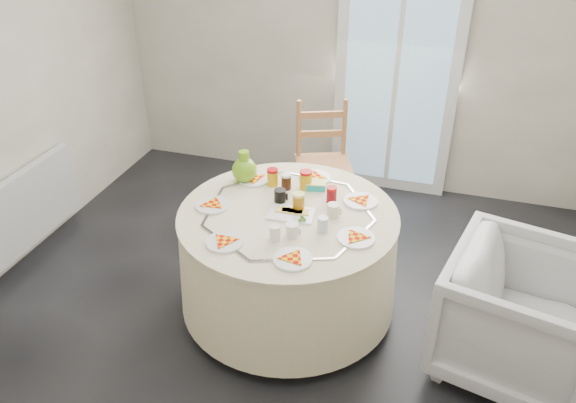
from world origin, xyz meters
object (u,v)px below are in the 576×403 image
(wooden_chair, at_px, (323,165))
(armchair, at_px, (522,315))
(radiator, at_px, (29,206))
(green_pitcher, at_px, (244,160))
(table, at_px, (288,260))

(wooden_chair, bearing_deg, armchair, -62.29)
(radiator, height_order, green_pitcher, green_pitcher)
(wooden_chair, height_order, green_pitcher, green_pitcher)
(wooden_chair, bearing_deg, green_pitcher, -132.09)
(radiator, xyz_separation_m, wooden_chair, (1.91, 1.09, 0.09))
(armchair, xyz_separation_m, green_pitcher, (-1.76, 0.41, 0.48))
(wooden_chair, height_order, armchair, wooden_chair)
(table, relative_size, wooden_chair, 1.42)
(radiator, height_order, table, table)
(radiator, height_order, wooden_chair, wooden_chair)
(radiator, xyz_separation_m, green_pitcher, (1.58, 0.25, 0.49))
(table, relative_size, armchair, 1.65)
(table, xyz_separation_m, green_pitcher, (-0.39, 0.29, 0.49))
(table, height_order, wooden_chair, wooden_chair)
(table, xyz_separation_m, wooden_chair, (-0.06, 1.14, 0.09))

